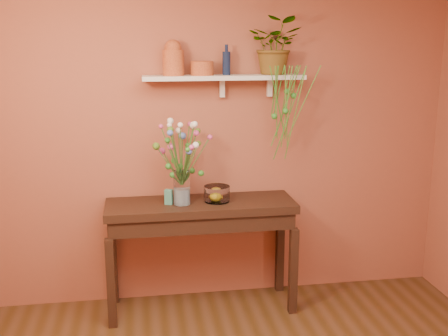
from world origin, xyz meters
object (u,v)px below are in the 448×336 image
Objects in this scene: sideboard at (201,218)px; blue_bottle at (226,63)px; terracotta_jug at (173,58)px; spider_plant at (276,46)px; bouquet at (181,145)px; glass_bowl at (217,194)px; glass_vase at (182,190)px.

blue_bottle reaches higher than sideboard.
spider_plant is at bearing 1.50° from terracotta_jug.
spider_plant is (0.64, 0.16, 1.37)m from sideboard.
bouquet is at bearing -167.36° from spider_plant.
sideboard is 7.28× the size of glass_bowl.
spider_plant is 0.88× the size of bouquet.
sideboard is 1.52m from spider_plant.
terracotta_jug is at bearing -178.19° from blue_bottle.
glass_vase is at bearing -166.40° from sideboard.
blue_bottle is 1.08m from glass_vase.
bouquet reaches higher than glass_vase.
terracotta_jug reaches higher than blue_bottle.
glass_bowl is (0.28, 0.02, -0.42)m from bouquet.
spider_plant is (0.83, 0.02, 0.10)m from terracotta_jug.
spider_plant reaches higher than blue_bottle.
terracotta_jug is 1.04m from glass_vase.
sideboard is at bearing -165.95° from spider_plant.
bouquet is at bearing -173.54° from sideboard.
bouquet is (-0.79, -0.18, -0.76)m from spider_plant.
glass_bowl is at bearing 3.82° from bouquet.
glass_vase is at bearing -166.04° from spider_plant.
bouquet reaches higher than glass_bowl.
spider_plant is 2.19× the size of glass_bowl.
glass_vase is at bearing -78.52° from terracotta_jug.
terracotta_jug is (-0.19, 0.14, 1.28)m from sideboard.
glass_bowl is (-0.51, -0.16, -1.18)m from spider_plant.
blue_bottle is 0.46× the size of bouquet.
spider_plant is 1.29m from glass_bowl.
blue_bottle is 0.87× the size of glass_vase.
glass_vase is 0.53× the size of bouquet.
blue_bottle is at bearing 32.80° from sideboard.
sideboard is at bearing -36.25° from terracotta_jug.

